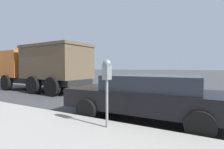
# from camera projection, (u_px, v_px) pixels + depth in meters

# --- Properties ---
(ground_plane) EXTENTS (220.00, 220.00, 0.00)m
(ground_plane) POSITION_uv_depth(u_px,v_px,m) (159.00, 112.00, 6.10)
(ground_plane) COLOR #424244
(parking_meter) EXTENTS (0.21, 0.19, 1.57)m
(parking_meter) POSITION_uv_depth(u_px,v_px,m) (107.00, 75.00, 3.98)
(parking_meter) COLOR gray
(parking_meter) RESTS_ON sidewalk
(car_black) EXTENTS (2.13, 4.81, 1.32)m
(car_black) POSITION_uv_depth(u_px,v_px,m) (147.00, 96.00, 5.16)
(car_black) COLOR black
(car_black) RESTS_ON ground_plane
(dump_truck) EXTENTS (2.94, 6.78, 2.93)m
(dump_truck) POSITION_uv_depth(u_px,v_px,m) (45.00, 66.00, 11.45)
(dump_truck) COLOR black
(dump_truck) RESTS_ON ground_plane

